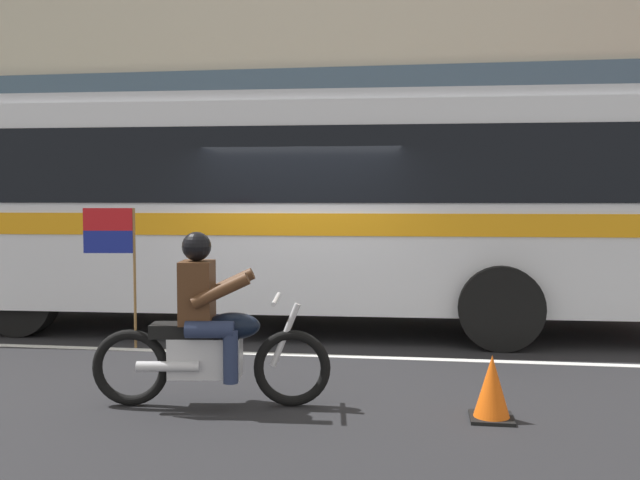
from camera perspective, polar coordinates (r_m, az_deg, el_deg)
ground_plane at (r=9.07m, az=-1.48°, el=-8.43°), size 60.00×60.00×0.00m
sidewalk_curb at (r=14.05m, az=2.06°, el=-3.88°), size 28.00×3.80×0.15m
lane_center_stripe at (r=8.50m, az=-2.18°, el=-9.22°), size 26.60×0.14×0.01m
office_building_facade at (r=16.68m, az=3.00°, el=17.06°), size 28.00×0.89×11.56m
transit_bus at (r=10.15m, az=-3.19°, el=3.54°), size 10.90×3.02×3.22m
motorcycle_with_rider at (r=6.43m, az=-9.02°, el=-7.36°), size 2.18×0.68×1.78m
fire_hydrant at (r=14.30m, az=-16.31°, el=-2.09°), size 0.22×0.30×0.75m
traffic_cone at (r=6.23m, az=13.69°, el=-11.64°), size 0.36×0.36×0.55m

